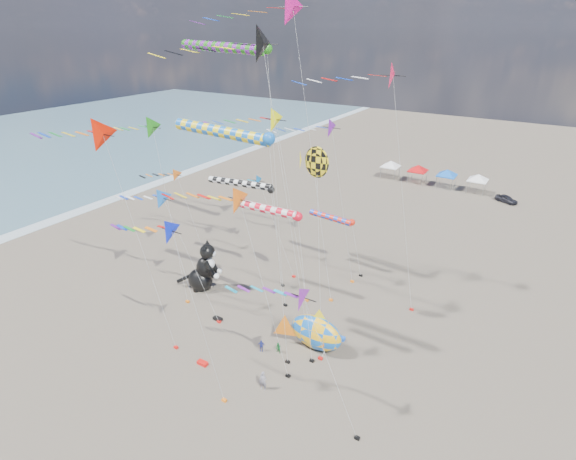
% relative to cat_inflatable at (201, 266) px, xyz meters
% --- Properties ---
extents(ground, '(260.00, 260.00, 0.00)m').
position_rel_cat_inflatable_xyz_m(ground, '(9.42, -13.25, -2.81)').
color(ground, brown).
rests_on(ground, ground).
extents(delta_kite_0, '(16.45, 3.07, 25.93)m').
position_rel_cat_inflatable_xyz_m(delta_kite_0, '(8.37, -1.66, 21.34)').
color(delta_kite_0, black).
rests_on(delta_kite_0, ground).
extents(delta_kite_1, '(9.06, 1.98, 11.16)m').
position_rel_cat_inflatable_xyz_m(delta_kite_1, '(17.75, -8.87, 7.05)').
color(delta_kite_1, purple).
rests_on(delta_kite_1, ground).
extents(delta_kite_2, '(14.13, 2.51, 23.03)m').
position_rel_cat_inflatable_xyz_m(delta_kite_2, '(14.52, 7.90, 18.67)').
color(delta_kite_2, '#E21A46').
rests_on(delta_kite_2, ground).
extents(delta_kite_3, '(8.41, 1.88, 14.72)m').
position_rel_cat_inflatable_xyz_m(delta_kite_3, '(8.56, -11.01, 10.62)').
color(delta_kite_3, '#0A20D8').
rests_on(delta_kite_3, ground).
extents(delta_kite_4, '(13.48, 2.91, 19.62)m').
position_rel_cat_inflatable_xyz_m(delta_kite_4, '(-0.26, -8.52, 15.13)').
color(delta_kite_4, red).
rests_on(delta_kite_4, ground).
extents(delta_kite_5, '(9.91, 2.24, 18.47)m').
position_rel_cat_inflatable_xyz_m(delta_kite_5, '(-2.94, -2.74, 14.24)').
color(delta_kite_5, '#208219').
rests_on(delta_kite_5, ground).
extents(delta_kite_6, '(8.99, 1.69, 10.70)m').
position_rel_cat_inflatable_xyz_m(delta_kite_6, '(-7.85, 4.83, 6.65)').
color(delta_kite_6, orange).
rests_on(delta_kite_6, ground).
extents(delta_kite_7, '(10.97, 2.50, 19.13)m').
position_rel_cat_inflatable_xyz_m(delta_kite_7, '(6.99, 3.85, 14.81)').
color(delta_kite_7, '#FDFF09').
rests_on(delta_kite_7, ground).
extents(delta_kite_8, '(10.12, 2.05, 12.92)m').
position_rel_cat_inflatable_xyz_m(delta_kite_8, '(0.70, -3.67, 8.77)').
color(delta_kite_8, blue).
rests_on(delta_kite_8, ground).
extents(delta_kite_9, '(10.58, 2.32, 15.52)m').
position_rel_cat_inflatable_xyz_m(delta_kite_9, '(10.71, -6.32, 11.27)').
color(delta_kite_9, orange).
rests_on(delta_kite_9, ground).
extents(delta_kite_10, '(10.85, 1.70, 10.97)m').
position_rel_cat_inflatable_xyz_m(delta_kite_10, '(1.18, 7.22, 6.90)').
color(delta_kite_10, blue).
rests_on(delta_kite_10, ground).
extents(delta_kite_11, '(15.88, 3.34, 28.72)m').
position_rel_cat_inflatable_xyz_m(delta_kite_11, '(7.49, 5.22, 24.04)').
color(delta_kite_11, '#D70F78').
rests_on(delta_kite_11, ground).
extents(delta_kite_12, '(10.48, 2.10, 17.72)m').
position_rel_cat_inflatable_xyz_m(delta_kite_12, '(8.80, 9.68, 13.53)').
color(delta_kite_12, '#71189F').
rests_on(delta_kite_12, ground).
extents(windsock_0, '(11.64, 0.97, 24.19)m').
position_rel_cat_inflatable_xyz_m(windsock_0, '(0.89, 4.97, 20.83)').
color(windsock_0, '#227E17').
rests_on(windsock_0, ground).
extents(windsock_1, '(8.82, 0.69, 12.34)m').
position_rel_cat_inflatable_xyz_m(windsock_1, '(4.38, 1.98, 9.11)').
color(windsock_1, black).
rests_on(windsock_1, ground).
extents(windsock_2, '(6.84, 0.73, 6.60)m').
position_rel_cat_inflatable_xyz_m(windsock_2, '(9.44, 11.37, 3.38)').
color(windsock_2, red).
rests_on(windsock_2, ground).
extents(windsock_3, '(7.10, 0.70, 13.17)m').
position_rel_cat_inflatable_xyz_m(windsock_3, '(11.48, -3.76, 9.91)').
color(windsock_3, red).
rests_on(windsock_3, ground).
extents(windsock_4, '(9.88, 0.89, 19.03)m').
position_rel_cat_inflatable_xyz_m(windsock_4, '(8.54, -4.95, 15.71)').
color(windsock_4, blue).
rests_on(windsock_4, ground).
extents(angelfish_kite, '(3.74, 3.02, 16.75)m').
position_rel_cat_inflatable_xyz_m(angelfish_kite, '(12.26, 1.46, 12.49)').
color(angelfish_kite, yellow).
rests_on(angelfish_kite, ground).
extents(cat_inflatable, '(4.65, 3.55, 5.63)m').
position_rel_cat_inflatable_xyz_m(cat_inflatable, '(0.00, 0.00, 0.00)').
color(cat_inflatable, black).
rests_on(cat_inflatable, ground).
extents(fish_inflatable, '(6.42, 3.35, 4.13)m').
position_rel_cat_inflatable_xyz_m(fish_inflatable, '(14.73, -2.14, -1.11)').
color(fish_inflatable, blue).
rests_on(fish_inflatable, ground).
extents(person_adult, '(0.67, 0.51, 1.63)m').
position_rel_cat_inflatable_xyz_m(person_adult, '(13.65, -8.47, -2.00)').
color(person_adult, gray).
rests_on(person_adult, ground).
extents(child_green, '(0.58, 0.50, 1.04)m').
position_rel_cat_inflatable_xyz_m(child_green, '(12.35, -4.32, -2.29)').
color(child_green, '#16732C').
rests_on(child_green, ground).
extents(child_blue, '(0.70, 0.54, 1.11)m').
position_rel_cat_inflatable_xyz_m(child_blue, '(10.94, -4.87, -2.26)').
color(child_blue, navy).
rests_on(child_blue, ground).
extents(kite_bag_0, '(0.90, 0.44, 0.30)m').
position_rel_cat_inflatable_xyz_m(kite_bag_0, '(16.03, 0.11, -2.66)').
color(kite_bag_0, blue).
rests_on(kite_bag_0, ground).
extents(kite_bag_1, '(0.90, 0.44, 0.30)m').
position_rel_cat_inflatable_xyz_m(kite_bag_1, '(4.88, -3.44, -2.66)').
color(kite_bag_1, black).
rests_on(kite_bag_1, ground).
extents(kite_bag_2, '(0.90, 0.44, 0.30)m').
position_rel_cat_inflatable_xyz_m(kite_bag_2, '(7.81, -8.85, -2.66)').
color(kite_bag_2, red).
rests_on(kite_bag_2, ground).
extents(tent_row, '(19.20, 4.20, 3.80)m').
position_rel_cat_inflatable_xyz_m(tent_row, '(10.92, 46.75, 0.33)').
color(tent_row, white).
rests_on(tent_row, ground).
extents(parked_car, '(3.73, 2.75, 1.18)m').
position_rel_cat_inflatable_xyz_m(parked_car, '(23.40, 44.75, -2.22)').
color(parked_car, '#26262D').
rests_on(parked_car, ground).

